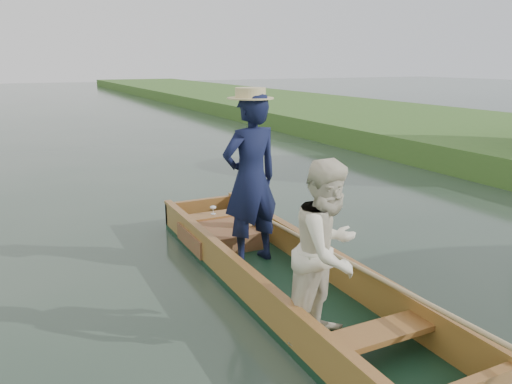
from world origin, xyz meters
name	(u,v)px	position (x,y,z in m)	size (l,w,h in m)	color
ground	(280,288)	(0.00, 0.00, 0.00)	(120.00, 120.00, 0.00)	#283D30
punt	(276,234)	(-0.07, -0.03, 0.65)	(1.23, 5.32, 2.10)	#133320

